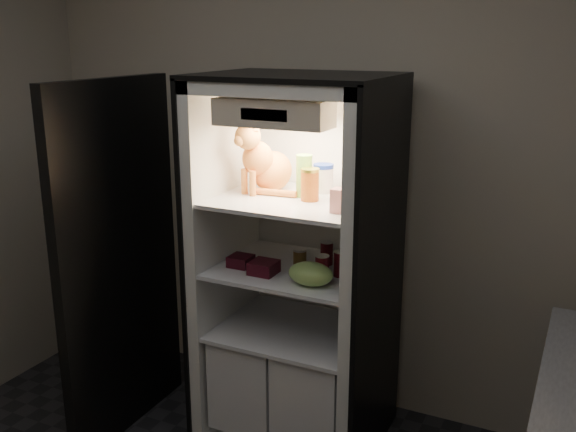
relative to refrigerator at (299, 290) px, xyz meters
The scene contains 16 objects.
room_shell 1.61m from the refrigerator, 90.00° to the right, with size 3.60×3.60×3.60m.
refrigerator is the anchor object (origin of this frame).
fridge_door 0.93m from the refrigerator, 157.31° to the right, with size 0.07×0.87×1.85m.
tabby_cat 0.67m from the refrigerator, behind, with size 0.32×0.38×0.38m.
parmesan_shaker 0.60m from the refrigerator, 19.35° to the right, with size 0.08×0.08×0.20m.
mayo_tub 0.59m from the refrigerator, 56.20° to the left, with size 0.10×0.10×0.14m.
salsa_jar 0.59m from the refrigerator, 38.15° to the right, with size 0.09×0.09×0.15m.
pepper_jar 0.67m from the refrigerator, ahead, with size 0.11×0.11×0.19m.
cream_carton 0.66m from the refrigerator, 35.83° to the right, with size 0.06×0.06×0.11m, color silver.
soda_can_a 0.25m from the refrigerator, 19.33° to the left, with size 0.06×0.06×0.12m.
soda_can_b 0.34m from the refrigerator, 17.07° to the right, with size 0.07×0.07×0.12m.
soda_can_c 0.33m from the refrigerator, 40.50° to the right, with size 0.07×0.07×0.12m.
condiment_jar 0.20m from the refrigerator, 60.50° to the right, with size 0.07×0.07×0.09m.
grape_bag 0.36m from the refrigerator, 54.73° to the right, with size 0.21×0.15×0.11m, color #82B655.
berry_box_left 0.34m from the refrigerator, 145.55° to the right, with size 0.11×0.11×0.05m, color #450B19.
berry_box_right 0.29m from the refrigerator, 113.72° to the right, with size 0.12×0.12×0.06m, color #450B19.
Camera 1 is at (1.27, -1.37, 2.04)m, focal length 40.00 mm.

